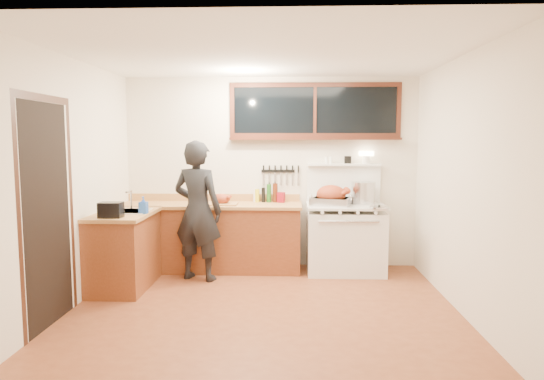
{
  "coord_description": "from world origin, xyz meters",
  "views": [
    {
      "loc": [
        0.27,
        -4.94,
        1.76
      ],
      "look_at": [
        0.05,
        0.85,
        1.15
      ],
      "focal_mm": 32.0,
      "sensor_mm": 36.0,
      "label": 1
    }
  ],
  "objects_px": {
    "vintage_stove": "(345,237)",
    "roast_turkey": "(332,197)",
    "man": "(198,211)",
    "cutting_board": "(221,200)"
  },
  "relations": [
    {
      "from": "roast_turkey",
      "to": "vintage_stove",
      "type": "bearing_deg",
      "value": 13.19
    },
    {
      "from": "vintage_stove",
      "to": "cutting_board",
      "type": "bearing_deg",
      "value": -178.3
    },
    {
      "from": "cutting_board",
      "to": "roast_turkey",
      "type": "distance_m",
      "value": 1.45
    },
    {
      "from": "man",
      "to": "cutting_board",
      "type": "relative_size",
      "value": 3.97
    },
    {
      "from": "vintage_stove",
      "to": "roast_turkey",
      "type": "xyz_separation_m",
      "value": [
        -0.19,
        -0.04,
        0.54
      ]
    },
    {
      "from": "man",
      "to": "roast_turkey",
      "type": "distance_m",
      "value": 1.74
    },
    {
      "from": "vintage_stove",
      "to": "cutting_board",
      "type": "distance_m",
      "value": 1.71
    },
    {
      "from": "cutting_board",
      "to": "vintage_stove",
      "type": "bearing_deg",
      "value": 1.7
    },
    {
      "from": "man",
      "to": "roast_turkey",
      "type": "bearing_deg",
      "value": 12.69
    },
    {
      "from": "vintage_stove",
      "to": "roast_turkey",
      "type": "bearing_deg",
      "value": -166.81
    }
  ]
}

